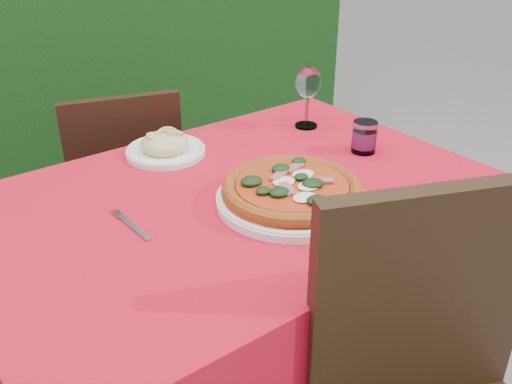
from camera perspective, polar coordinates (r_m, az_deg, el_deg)
hedge at (r=2.69m, az=-22.36°, el=15.64°), size 3.20×0.55×1.78m
dining_table at (r=1.46m, az=-1.82°, el=-5.41°), size 1.26×0.86×0.75m
chair_far at (r=2.06m, az=-12.89°, el=0.55°), size 0.47×0.47×0.83m
pizza_plate at (r=1.33m, az=3.61°, el=0.00°), size 0.36×0.36×0.07m
pasta_plate at (r=1.61m, az=-9.06°, el=4.48°), size 0.22×0.22×0.06m
water_glass at (r=1.62m, az=10.76°, el=5.29°), size 0.07×0.07×0.09m
wine_glass at (r=1.75m, az=5.21°, el=10.61°), size 0.08×0.08×0.19m
fork at (r=1.27m, az=-12.05°, el=-3.50°), size 0.03×0.18×0.00m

